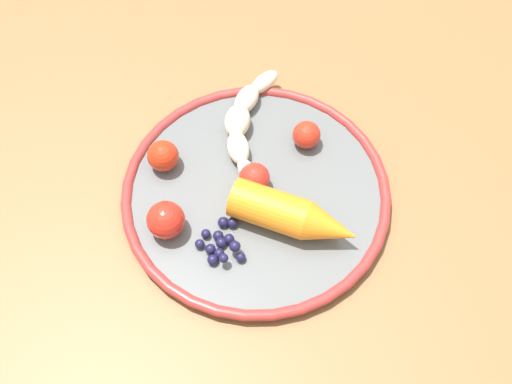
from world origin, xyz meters
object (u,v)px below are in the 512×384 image
at_px(banana, 245,123).
at_px(tomato_far, 254,178).
at_px(dining_table, 264,214).
at_px(blueberry_pile, 221,243).
at_px(tomato_extra, 163,156).
at_px(carrot_orange, 294,217).
at_px(plate, 256,193).
at_px(tomato_near, 306,135).
at_px(tomato_mid, 166,220).

distance_m(banana, tomato_far, 0.08).
bearing_deg(dining_table, blueberry_pile, 159.30).
relative_size(tomato_far, tomato_extra, 0.96).
height_order(blueberry_pile, tomato_extra, tomato_extra).
relative_size(carrot_orange, blueberry_pile, 2.52).
xyz_separation_m(banana, tomato_far, (-0.08, -0.02, 0.00)).
bearing_deg(tomato_far, plate, -162.64).
bearing_deg(tomato_far, tomato_extra, 78.81).
height_order(plate, carrot_orange, carrot_orange).
relative_size(blueberry_pile, tomato_extra, 1.60).
bearing_deg(tomato_far, tomato_near, -40.74).
xyz_separation_m(plate, blueberry_pile, (-0.07, 0.03, 0.01)).
bearing_deg(carrot_orange, plate, 47.58).
bearing_deg(carrot_orange, tomato_far, 44.15).
bearing_deg(banana, tomato_far, -167.34).
height_order(carrot_orange, tomato_extra, carrot_orange).
height_order(blueberry_pile, tomato_far, tomato_far).
bearing_deg(tomato_mid, banana, -27.08).
distance_m(dining_table, blueberry_pile, 0.16).
bearing_deg(blueberry_pile, carrot_orange, -68.78).
bearing_deg(tomato_near, carrot_orange, 175.35).
relative_size(dining_table, blueberry_pile, 15.89).
relative_size(carrot_orange, tomato_mid, 3.52).
xyz_separation_m(dining_table, tomato_extra, (-0.01, 0.12, 0.13)).
xyz_separation_m(tomato_mid, tomato_far, (0.06, -0.09, -0.00)).
distance_m(dining_table, banana, 0.14).
bearing_deg(blueberry_pile, tomato_near, -30.87).
height_order(blueberry_pile, tomato_near, tomato_near).
distance_m(dining_table, tomato_near, 0.14).
distance_m(tomato_mid, tomato_extra, 0.08).
bearing_deg(tomato_near, tomato_extra, 105.13).
bearing_deg(blueberry_pile, tomato_mid, 76.02).
bearing_deg(banana, carrot_orange, -153.12).
xyz_separation_m(dining_table, tomato_far, (-0.03, 0.01, 0.13)).
distance_m(plate, blueberry_pile, 0.08).
bearing_deg(carrot_orange, blueberry_pile, 111.22).
distance_m(blueberry_pile, tomato_mid, 0.06).
xyz_separation_m(banana, tomato_near, (-0.01, -0.07, 0.00)).
relative_size(dining_table, plate, 3.02).
bearing_deg(dining_table, banana, 29.06).
bearing_deg(tomato_mid, tomato_extra, 10.95).
relative_size(dining_table, tomato_near, 27.97).
bearing_deg(tomato_near, tomato_mid, 131.09).
distance_m(tomato_mid, tomato_far, 0.11).
bearing_deg(banana, blueberry_pile, 175.80).
bearing_deg(tomato_near, tomato_far, 139.26).
xyz_separation_m(banana, tomato_mid, (-0.14, 0.07, 0.01)).
distance_m(blueberry_pile, tomato_extra, 0.12).
relative_size(tomato_near, tomato_mid, 0.79).
relative_size(banana, tomato_far, 5.21).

